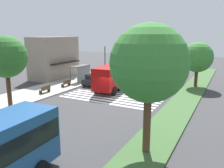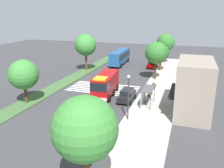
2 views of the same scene
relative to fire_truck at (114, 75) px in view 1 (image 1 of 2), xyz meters
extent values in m
plane|color=#38383A|center=(-4.23, -1.64, -1.99)|extent=(120.00, 120.00, 0.00)
cube|color=#ADA89E|center=(-4.23, 7.87, -1.92)|extent=(60.00, 5.85, 0.14)
cube|color=#3D6033|center=(-4.23, -9.72, -1.92)|extent=(60.00, 3.00, 0.14)
cube|color=silver|center=(-6.23, -1.64, -1.98)|extent=(0.45, 11.85, 0.01)
cube|color=silver|center=(-5.33, -1.64, -1.98)|extent=(0.45, 11.85, 0.01)
cube|color=silver|center=(-4.43, -1.64, -1.98)|extent=(0.45, 11.85, 0.01)
cube|color=silver|center=(-3.53, -1.64, -1.98)|extent=(0.45, 11.85, 0.01)
cube|color=silver|center=(-2.63, -1.64, -1.98)|extent=(0.45, 11.85, 0.01)
cube|color=silver|center=(-1.73, -1.64, -1.98)|extent=(0.45, 11.85, 0.01)
cube|color=silver|center=(-0.83, -1.64, -1.98)|extent=(0.45, 11.85, 0.01)
cube|color=#A50C0C|center=(2.51, 0.22, 0.01)|extent=(2.65, 2.65, 2.89)
cube|color=#A50C0C|center=(-1.55, -0.14, -0.02)|extent=(5.89, 2.94, 2.83)
cube|color=black|center=(2.87, 0.25, 0.58)|extent=(1.97, 2.62, 1.27)
cube|color=silver|center=(3.82, 0.34, -1.19)|extent=(0.45, 2.46, 0.50)
cube|color=yellow|center=(2.51, 0.22, 1.57)|extent=(1.85, 1.86, 0.24)
cylinder|color=black|center=(2.16, 1.42, -1.44)|extent=(1.12, 0.40, 1.10)
cylinder|color=black|center=(2.37, -1.02, -1.44)|extent=(1.12, 0.40, 1.10)
cylinder|color=black|center=(-3.08, 0.96, -1.44)|extent=(1.12, 0.40, 1.10)
cylinder|color=black|center=(-2.86, -1.48, -1.44)|extent=(1.12, 0.40, 1.10)
cylinder|color=black|center=(-0.52, 1.18, -1.44)|extent=(1.12, 0.40, 1.10)
cylinder|color=black|center=(-0.31, -1.26, -1.44)|extent=(1.12, 0.40, 1.10)
cube|color=black|center=(1.01, 3.75, -1.26)|extent=(4.40, 1.85, 0.82)
cube|color=black|center=(0.79, 3.75, -0.54)|extent=(2.47, 1.62, 0.61)
cylinder|color=black|center=(2.46, 4.65, -1.67)|extent=(0.64, 0.22, 0.64)
cylinder|color=black|center=(2.45, 2.83, -1.67)|extent=(0.64, 0.22, 0.64)
cylinder|color=black|center=(-0.43, 4.67, -1.67)|extent=(0.64, 0.22, 0.64)
cylinder|color=black|center=(-0.44, 2.84, -1.67)|extent=(0.64, 0.22, 0.64)
cube|color=silver|center=(25.18, 3.75, -1.27)|extent=(4.72, 1.97, 0.79)
cube|color=black|center=(24.95, 3.74, -0.57)|extent=(2.66, 1.69, 0.61)
cylinder|color=black|center=(26.69, 4.71, -1.67)|extent=(0.65, 0.24, 0.64)
cylinder|color=black|center=(26.75, 2.88, -1.67)|extent=(0.65, 0.24, 0.64)
cylinder|color=black|center=(23.61, 4.61, -1.67)|extent=(0.65, 0.24, 0.64)
cylinder|color=black|center=(23.67, 2.78, -1.67)|extent=(0.65, 0.24, 0.64)
cylinder|color=black|center=(-19.53, -3.19, -1.49)|extent=(1.01, 0.34, 1.00)
cube|color=#4C4C51|center=(1.91, 6.99, 0.55)|extent=(3.50, 1.40, 0.12)
cube|color=#8C9E99|center=(1.91, 6.33, -0.65)|extent=(3.50, 0.08, 2.40)
cylinder|color=#333338|center=(0.21, 7.64, -0.65)|extent=(0.08, 0.08, 2.40)
cylinder|color=#333338|center=(3.61, 7.64, -0.65)|extent=(0.08, 0.08, 2.40)
cube|color=#4C3823|center=(-2.09, 6.70, -1.44)|extent=(1.60, 0.50, 0.08)
cube|color=#4C3823|center=(-2.09, 6.48, -1.17)|extent=(1.60, 0.06, 0.45)
cube|color=black|center=(-2.81, 6.70, -1.66)|extent=(0.08, 0.45, 0.37)
cube|color=black|center=(-1.37, 6.70, -1.66)|extent=(0.08, 0.45, 0.37)
cube|color=#4C3823|center=(-6.28, 6.70, -1.44)|extent=(1.60, 0.50, 0.08)
cube|color=#4C3823|center=(-6.28, 6.48, -1.17)|extent=(1.60, 0.06, 0.45)
cube|color=black|center=(-7.00, 6.70, -1.66)|extent=(0.08, 0.45, 0.37)
cube|color=black|center=(-5.56, 6.70, -1.66)|extent=(0.08, 0.45, 0.37)
cylinder|color=#2D2D30|center=(7.24, 5.55, 0.73)|extent=(0.16, 0.16, 5.17)
sphere|color=white|center=(7.24, 5.55, 3.50)|extent=(0.36, 0.36, 0.36)
cube|color=gray|center=(2.63, 12.91, 1.50)|extent=(8.44, 4.22, 6.99)
cube|color=black|center=(2.63, 10.40, 0.81)|extent=(6.75, 0.80, 0.16)
cylinder|color=#47301E|center=(-12.01, 5.95, -0.04)|extent=(0.44, 0.44, 3.62)
sphere|color=#2D6B28|center=(-12.01, 5.95, 3.25)|extent=(4.23, 4.23, 4.23)
cylinder|color=#47301E|center=(20.18, 5.95, -0.05)|extent=(0.45, 0.45, 3.61)
sphere|color=#387F33|center=(20.18, 5.95, 3.33)|extent=(4.48, 4.48, 4.48)
cylinder|color=#513823|center=(-14.32, -9.72, 0.15)|extent=(0.48, 0.48, 3.99)
sphere|color=#387F33|center=(-14.32, -9.72, 3.78)|extent=(4.69, 4.69, 4.69)
cylinder|color=#47301E|center=(6.51, -9.72, -0.51)|extent=(0.45, 0.45, 2.69)
sphere|color=#387F33|center=(6.51, -9.72, 2.31)|extent=(4.20, 4.20, 4.20)
camera|label=1|loc=(-27.09, -14.02, 5.45)|focal=36.51mm
camera|label=2|loc=(32.84, 12.03, 10.65)|focal=37.90mm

